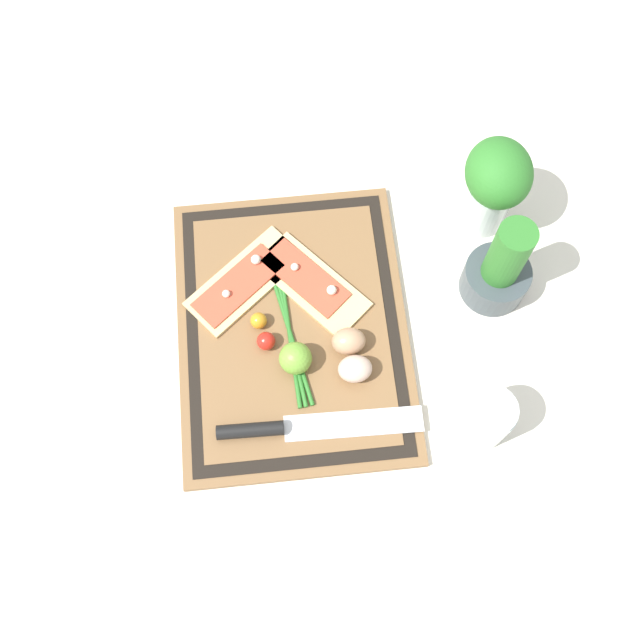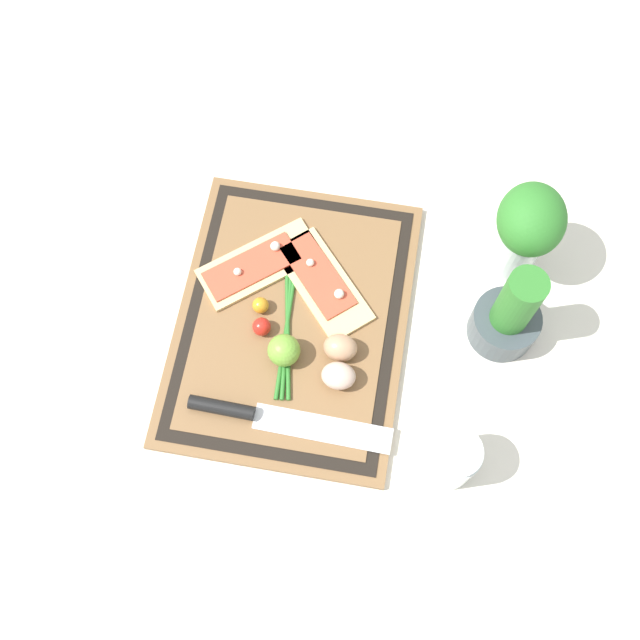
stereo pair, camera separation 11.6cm
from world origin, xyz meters
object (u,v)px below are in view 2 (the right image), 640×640
(lime, at_px, (286,351))
(cherry_tomato_red, at_px, (262,327))
(knife, at_px, (256,415))
(egg_pink, at_px, (338,376))
(pizza_slice_near, at_px, (258,264))
(egg_brown, at_px, (340,347))
(sauce_jar, at_px, (451,459))
(cherry_tomato_yellow, at_px, (260,305))
(herb_pot, at_px, (509,317))
(herb_glass, at_px, (527,229))
(pizza_slice_far, at_px, (322,282))

(lime, height_order, cherry_tomato_red, lime)
(knife, distance_m, lime, 0.11)
(knife, height_order, egg_pink, egg_pink)
(pizza_slice_near, height_order, egg_brown, egg_brown)
(sauce_jar, bearing_deg, cherry_tomato_yellow, -121.56)
(pizza_slice_near, height_order, herb_pot, herb_pot)
(egg_brown, distance_m, lime, 0.08)
(lime, bearing_deg, herb_pot, 107.53)
(egg_pink, relative_size, herb_glass, 0.28)
(egg_pink, bearing_deg, cherry_tomato_yellow, -124.54)
(cherry_tomato_red, bearing_deg, knife, 7.73)
(pizza_slice_far, relative_size, lime, 3.88)
(herb_pot, bearing_deg, lime, -72.47)
(sauce_jar, bearing_deg, cherry_tomato_red, -117.35)
(cherry_tomato_red, relative_size, herb_pot, 0.16)
(cherry_tomato_yellow, distance_m, herb_glass, 0.43)
(knife, distance_m, herb_glass, 0.50)
(cherry_tomato_red, xyz_separation_m, herb_pot, (-0.07, 0.37, 0.03))
(lime, distance_m, sauce_jar, 0.29)
(lime, bearing_deg, egg_pink, 73.69)
(pizza_slice_far, relative_size, herb_pot, 1.05)
(pizza_slice_near, xyz_separation_m, herb_glass, (-0.08, 0.41, 0.09))
(knife, relative_size, sauce_jar, 2.93)
(pizza_slice_near, bearing_deg, cherry_tomato_red, 14.65)
(pizza_slice_far, xyz_separation_m, cherry_tomato_yellow, (0.06, -0.09, 0.01))
(egg_pink, bearing_deg, sauce_jar, 60.92)
(egg_brown, distance_m, herb_pot, 0.26)
(knife, bearing_deg, pizza_slice_far, 165.53)
(knife, xyz_separation_m, herb_glass, (-0.33, 0.36, 0.09))
(herb_glass, bearing_deg, cherry_tomato_yellow, -67.77)
(egg_pink, bearing_deg, cherry_tomato_red, -114.89)
(pizza_slice_near, height_order, lime, lime)
(sauce_jar, bearing_deg, lime, -115.25)
(knife, xyz_separation_m, cherry_tomato_yellow, (-0.17, -0.03, 0.01))
(cherry_tomato_yellow, xyz_separation_m, herb_glass, (-0.16, 0.39, 0.08))
(egg_pink, distance_m, cherry_tomato_yellow, 0.17)
(egg_pink, height_order, lime, lime)
(lime, relative_size, herb_glass, 0.27)
(egg_brown, height_order, egg_pink, same)
(egg_pink, relative_size, sauce_jar, 0.50)
(pizza_slice_near, relative_size, cherry_tomato_yellow, 7.81)
(knife, height_order, herb_glass, herb_glass)
(knife, height_order, egg_brown, egg_brown)
(cherry_tomato_yellow, bearing_deg, egg_pink, 55.46)
(lime, distance_m, cherry_tomato_yellow, 0.09)
(egg_brown, height_order, herb_glass, herb_glass)
(pizza_slice_near, distance_m, pizza_slice_far, 0.11)
(egg_brown, distance_m, egg_pink, 0.05)
(pizza_slice_near, relative_size, pizza_slice_far, 1.04)
(herb_glass, bearing_deg, pizza_slice_near, -78.28)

